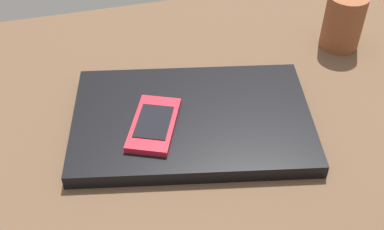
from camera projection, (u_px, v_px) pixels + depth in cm
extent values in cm
cube|color=brown|center=(154.00, 160.00, 68.30)|extent=(120.00, 80.00, 3.00)
cube|color=black|center=(192.00, 120.00, 70.61)|extent=(37.42, 28.28, 2.15)
cube|color=red|center=(154.00, 124.00, 67.68)|extent=(9.56, 12.20, 0.92)
cube|color=black|center=(154.00, 122.00, 67.32)|extent=(6.77, 7.93, 0.14)
cylinder|color=brown|center=(343.00, 21.00, 83.25)|extent=(6.63, 6.63, 9.49)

